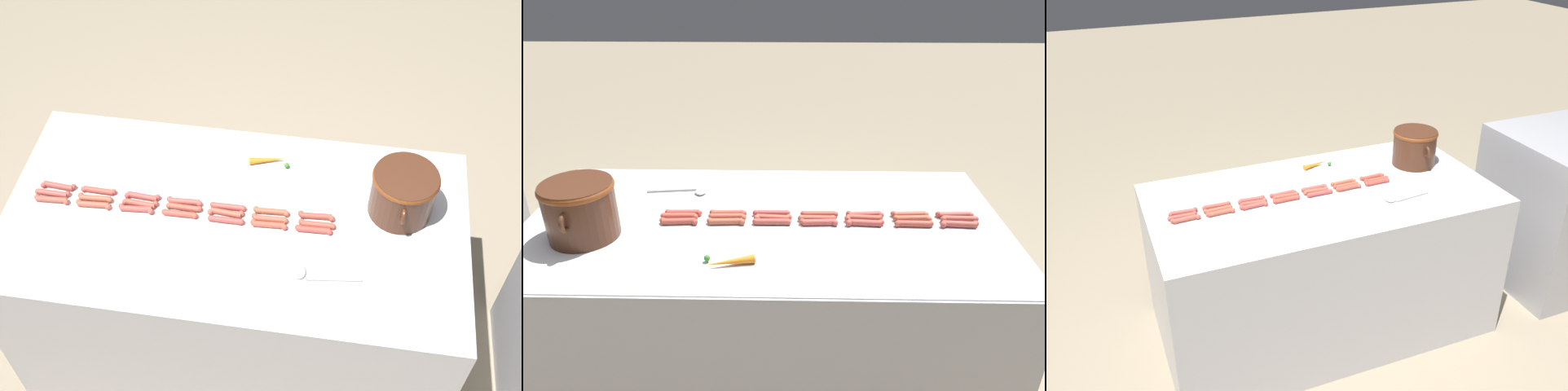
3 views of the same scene
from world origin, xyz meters
The scene contains 26 objects.
ground_plane centered at (0.00, 0.00, 0.00)m, with size 20.00×20.00×0.00m, color gray.
griddle_counter centered at (0.00, 0.00, 0.45)m, with size 0.99×1.91×0.91m.
hot_dog_0 centered at (-0.04, -0.76, 0.92)m, with size 0.04×0.15×0.03m.
hot_dog_1 centered at (-0.04, -0.59, 0.92)m, with size 0.03×0.15×0.03m.
hot_dog_2 centered at (-0.04, -0.40, 0.92)m, with size 0.03×0.15×0.03m.
hot_dog_3 centered at (-0.04, -0.22, 0.92)m, with size 0.03×0.15×0.03m.
hot_dog_4 centered at (-0.04, -0.03, 0.92)m, with size 0.03×0.15×0.03m.
hot_dog_5 centered at (-0.04, 0.15, 0.92)m, with size 0.03×0.15×0.03m.
hot_dog_6 centered at (-0.04, 0.33, 0.92)m, with size 0.03×0.15×0.03m.
hot_dog_7 centered at (0.00, -0.77, 0.92)m, with size 0.03×0.15×0.03m.
hot_dog_8 centered at (0.00, -0.59, 0.92)m, with size 0.03×0.15×0.03m.
hot_dog_9 centered at (0.00, -0.40, 0.92)m, with size 0.03×0.15×0.03m.
hot_dog_10 centered at (-0.01, -0.21, 0.92)m, with size 0.03×0.15×0.03m.
hot_dog_11 centered at (-0.01, -0.04, 0.92)m, with size 0.03×0.15×0.03m.
hot_dog_12 centered at (0.00, 0.15, 0.92)m, with size 0.03×0.15×0.03m.
hot_dog_13 centered at (0.00, 0.34, 0.92)m, with size 0.03×0.15×0.03m.
hot_dog_14 centered at (0.03, -0.77, 0.92)m, with size 0.03×0.15×0.03m.
hot_dog_15 centered at (0.03, -0.59, 0.92)m, with size 0.03×0.15×0.03m.
hot_dog_16 centered at (0.03, -0.41, 0.92)m, with size 0.04×0.15×0.03m.
hot_dog_17 centered at (0.03, -0.22, 0.92)m, with size 0.03×0.15×0.03m.
hot_dog_18 centered at (0.03, -0.03, 0.92)m, with size 0.03×0.15×0.03m.
hot_dog_19 centered at (0.03, 0.15, 0.92)m, with size 0.03×0.15×0.03m.
hot_dog_20 centered at (0.03, 0.33, 0.92)m, with size 0.03×0.15×0.03m.
bean_pot centered at (-0.13, 0.67, 1.03)m, with size 0.33×0.27×0.22m.
serving_spoon centered at (0.24, 0.34, 0.92)m, with size 0.08×0.27×0.02m.
carrot centered at (-0.32, 0.10, 0.92)m, with size 0.07×0.18×0.03m.
Camera 2 is at (-1.68, -0.12, 1.86)m, focal length 33.22 mm.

